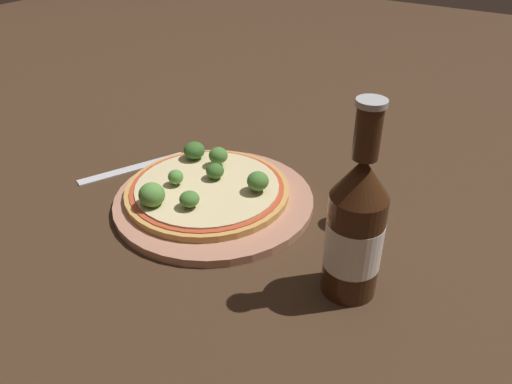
{
  "coord_description": "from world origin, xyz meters",
  "views": [
    {
      "loc": [
        0.37,
        -0.48,
        0.4
      ],
      "look_at": [
        0.08,
        -0.03,
        0.06
      ],
      "focal_mm": 35.0,
      "sensor_mm": 36.0,
      "label": 1
    }
  ],
  "objects_px": {
    "pepper_shaker": "(357,204)",
    "beer_bottle": "(355,228)",
    "fork": "(132,168)",
    "pizza": "(207,189)"
  },
  "relations": [
    {
      "from": "pizza",
      "to": "fork",
      "type": "xyz_separation_m",
      "value": [
        -0.16,
        0.01,
        -0.02
      ]
    },
    {
      "from": "pizza",
      "to": "pepper_shaker",
      "type": "xyz_separation_m",
      "value": [
        0.2,
        0.07,
        0.01
      ]
    },
    {
      "from": "pepper_shaker",
      "to": "fork",
      "type": "xyz_separation_m",
      "value": [
        -0.36,
        -0.06,
        -0.03
      ]
    },
    {
      "from": "pizza",
      "to": "fork",
      "type": "height_order",
      "value": "pizza"
    },
    {
      "from": "pepper_shaker",
      "to": "beer_bottle",
      "type": "bearing_deg",
      "value": -69.86
    },
    {
      "from": "fork",
      "to": "beer_bottle",
      "type": "bearing_deg",
      "value": -74.23
    },
    {
      "from": "beer_bottle",
      "to": "fork",
      "type": "height_order",
      "value": "beer_bottle"
    },
    {
      "from": "pizza",
      "to": "beer_bottle",
      "type": "bearing_deg",
      "value": -13.32
    },
    {
      "from": "pizza",
      "to": "beer_bottle",
      "type": "relative_size",
      "value": 1.03
    },
    {
      "from": "beer_bottle",
      "to": "fork",
      "type": "xyz_separation_m",
      "value": [
        -0.41,
        0.06,
        -0.08
      ]
    }
  ]
}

